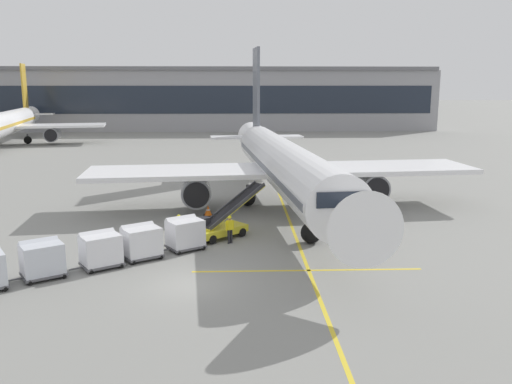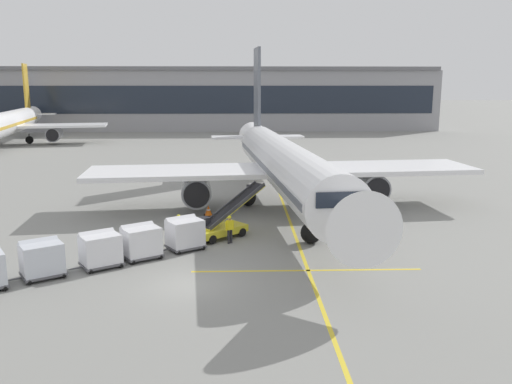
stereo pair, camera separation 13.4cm
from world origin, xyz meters
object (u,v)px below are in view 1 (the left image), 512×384
object	(u,v)px
belt_loader	(223,223)
baggage_cart_lead	(185,233)
baggage_cart_fourth	(42,258)
ground_crew_by_loader	(179,226)
safety_cone_engine_keepout	(208,211)
parked_airplane	(283,164)
ground_crew_by_carts	(230,227)
baggage_cart_third	(100,249)
distant_airplane	(7,124)
baggage_cart_second	(141,241)

from	to	relation	value
belt_loader	baggage_cart_lead	world-z (taller)	belt_loader
belt_loader	baggage_cart_lead	distance (m)	3.27
baggage_cart_lead	baggage_cart_fourth	xyz separation A→B (m)	(-6.67, -4.39, 0.00)
baggage_cart_fourth	ground_crew_by_loader	size ratio (longest dim) A/B	1.56
baggage_cart_lead	safety_cone_engine_keepout	world-z (taller)	baggage_cart_lead
parked_airplane	ground_crew_by_carts	size ratio (longest dim) A/B	22.63
baggage_cart_third	ground_crew_by_carts	size ratio (longest dim) A/B	1.56
distant_airplane	baggage_cart_third	bearing A→B (deg)	-63.39
baggage_cart_second	safety_cone_engine_keepout	xyz separation A→B (m)	(3.17, 9.62, -0.62)
baggage_cart_third	baggage_cart_fourth	size ratio (longest dim) A/B	1.00
belt_loader	baggage_cart_third	distance (m)	8.30
baggage_cart_lead	baggage_cart_second	size ratio (longest dim) A/B	1.00
baggage_cart_second	safety_cone_engine_keepout	size ratio (longest dim) A/B	3.48
belt_loader	baggage_cart_second	size ratio (longest dim) A/B	1.76
baggage_cart_third	ground_crew_by_carts	world-z (taller)	baggage_cart_third
parked_airplane	baggage_cart_third	distance (m)	17.53
ground_crew_by_carts	baggage_cart_second	bearing A→B (deg)	-151.07
parked_airplane	belt_loader	distance (m)	9.68
ground_crew_by_carts	distant_airplane	world-z (taller)	distant_airplane
baggage_cart_second	safety_cone_engine_keepout	bearing A→B (deg)	71.78
baggage_cart_third	baggage_cart_fourth	bearing A→B (deg)	-150.32
baggage_cart_fourth	distant_airplane	world-z (taller)	distant_airplane
baggage_cart_lead	distant_airplane	size ratio (longest dim) A/B	0.07
baggage_cart_third	safety_cone_engine_keepout	bearing A→B (deg)	65.26
baggage_cart_fourth	safety_cone_engine_keepout	size ratio (longest dim) A/B	3.48
baggage_cart_second	baggage_cart_fourth	xyz separation A→B (m)	(-4.42, -2.80, 0.00)
ground_crew_by_loader	distant_airplane	xyz separation A→B (m)	(-33.01, 54.21, 2.39)
baggage_cart_third	ground_crew_by_loader	world-z (taller)	baggage_cart_third
baggage_cart_third	baggage_cart_fourth	world-z (taller)	same
baggage_cart_lead	baggage_cart_third	bearing A→B (deg)	-144.60
baggage_cart_fourth	ground_crew_by_loader	distance (m)	8.49
belt_loader	baggage_cart_third	size ratio (longest dim) A/B	1.76
belt_loader	baggage_cart_fourth	world-z (taller)	belt_loader
ground_crew_by_loader	safety_cone_engine_keepout	xyz separation A→B (m)	(1.42, 6.58, -0.62)
parked_airplane	baggage_cart_third	bearing A→B (deg)	-128.36
ground_crew_by_loader	ground_crew_by_carts	world-z (taller)	same
baggage_cart_lead	ground_crew_by_loader	xyz separation A→B (m)	(-0.50, 1.45, -0.00)
baggage_cart_third	ground_crew_by_loader	xyz separation A→B (m)	(3.64, 4.40, -0.00)
parked_airplane	baggage_cart_lead	distance (m)	12.79
baggage_cart_second	ground_crew_by_loader	world-z (taller)	baggage_cart_second
baggage_cart_fourth	baggage_cart_third	bearing A→B (deg)	29.68
baggage_cart_third	distant_airplane	bearing A→B (deg)	116.61
baggage_cart_lead	ground_crew_by_carts	bearing A→B (deg)	22.87
ground_crew_by_loader	baggage_cart_fourth	bearing A→B (deg)	-136.58
baggage_cart_fourth	belt_loader	bearing A→B (deg)	37.83
baggage_cart_fourth	ground_crew_by_carts	size ratio (longest dim) A/B	1.56
belt_loader	ground_crew_by_carts	bearing A→B (deg)	-71.19
parked_airplane	ground_crew_by_loader	size ratio (longest dim) A/B	22.63
parked_airplane	safety_cone_engine_keepout	bearing A→B (deg)	-155.26
baggage_cart_lead	baggage_cart_second	xyz separation A→B (m)	(-2.25, -1.59, 0.00)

